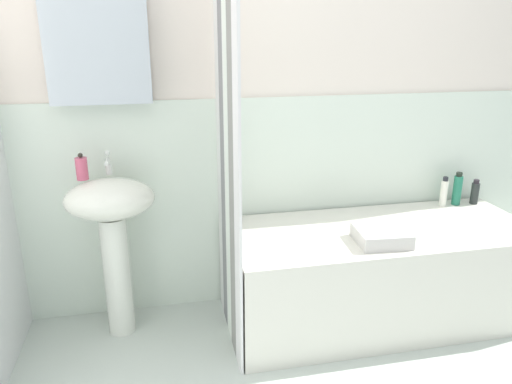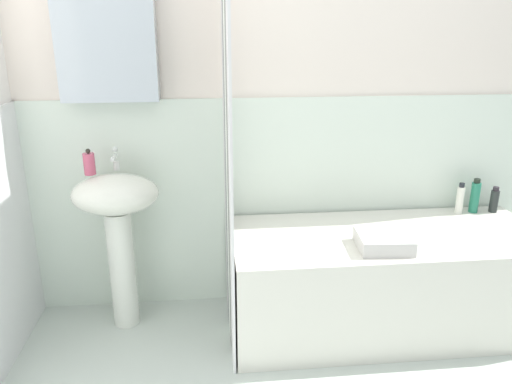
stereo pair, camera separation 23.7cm
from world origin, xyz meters
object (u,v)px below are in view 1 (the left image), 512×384
Objects in this scene: conditioner_bottle at (475,192)px; shampoo_bottle at (444,192)px; soap_dispenser at (82,168)px; bathtub at (379,273)px; sink at (112,223)px; towel_folded at (381,236)px; lotion_bottle at (457,189)px.

shampoo_bottle reaches higher than conditioner_bottle.
soap_dispenser is 1.66m from bathtub.
sink is 1.35m from towel_folded.
conditioner_bottle is 0.12m from lotion_bottle.
shampoo_bottle is (1.91, 0.10, -0.00)m from sink.
towel_folded is at bearing -145.09° from shampoo_bottle.
lotion_bottle reaches higher than towel_folded.
lotion_bottle is at bearing 31.60° from towel_folded.
shampoo_bottle is 0.73× the size of towel_folded.
sink is 6.38× the size of soap_dispenser.
sink is 2.01m from lotion_bottle.
lotion_bottle reaches higher than shampoo_bottle.
soap_dispenser reaches higher than towel_folded.
bathtub is at bearing -153.59° from shampoo_bottle.
conditioner_bottle is 0.84× the size of shampoo_bottle.
lotion_bottle reaches higher than conditioner_bottle.
bathtub is at bearing -156.62° from lotion_bottle.
conditioner_bottle is 0.91m from towel_folded.
towel_folded reaches higher than bathtub.
bathtub is 0.83m from conditioner_bottle.
bathtub is (1.52, -0.18, -0.64)m from soap_dispenser.
lotion_bottle is 0.09m from shampoo_bottle.
soap_dispenser is at bearing -178.21° from conditioner_bottle.
towel_folded is at bearing -118.99° from bathtub.
bathtub is at bearing -6.81° from soap_dispenser.
shampoo_bottle is at bearing 179.83° from conditioner_bottle.
lotion_bottle is (2.00, 0.11, 0.01)m from sink.
towel_folded is at bearing -152.69° from conditioner_bottle.
soap_dispenser is 0.08× the size of bathtub.
soap_dispenser is 1.51m from towel_folded.
lotion_bottle is (0.60, 0.26, 0.36)m from bathtub.
towel_folded is (-0.60, -0.42, -0.05)m from shampoo_bottle.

